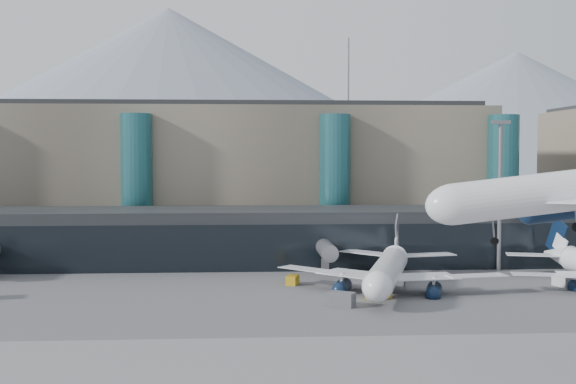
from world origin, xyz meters
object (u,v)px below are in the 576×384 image
object	(u,v)px
lightmast_mid	(500,186)
veh_h	(379,292)
jet_parked_mid	(390,260)
veh_c	(341,299)
veh_b	(293,280)
veh_g	(562,281)

from	to	relation	value
lightmast_mid	veh_h	bearing A→B (deg)	-137.97
jet_parked_mid	veh_c	world-z (taller)	jet_parked_mid
veh_b	veh_h	size ratio (longest dim) A/B	0.74
veh_g	veh_b	bearing A→B (deg)	-116.88
lightmast_mid	jet_parked_mid	size ratio (longest dim) A/B	0.72
veh_b	jet_parked_mid	bearing A→B (deg)	-87.35
lightmast_mid	veh_b	xyz separation A→B (m)	(-36.12, -11.34, -13.70)
jet_parked_mid	veh_h	bearing A→B (deg)	174.21
veh_g	jet_parked_mid	bearing A→B (deg)	-110.38
veh_b	veh_g	xyz separation A→B (m)	(40.49, -3.71, 0.08)
veh_b	veh_c	size ratio (longest dim) A/B	0.73
lightmast_mid	veh_g	xyz separation A→B (m)	(4.37, -15.04, -13.62)
veh_b	lightmast_mid	bearing A→B (deg)	-52.95
veh_g	veh_h	distance (m)	30.26
jet_parked_mid	veh_h	size ratio (longest dim) A/B	10.66
lightmast_mid	veh_h	distance (m)	36.21
lightmast_mid	jet_parked_mid	distance (m)	28.87
jet_parked_mid	veh_c	bearing A→B (deg)	160.57
lightmast_mid	veh_b	world-z (taller)	lightmast_mid
veh_c	veh_g	distance (m)	37.31
veh_h	veh_b	bearing A→B (deg)	107.37
veh_c	veh_g	xyz separation A→B (m)	(35.18, 12.41, -0.15)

